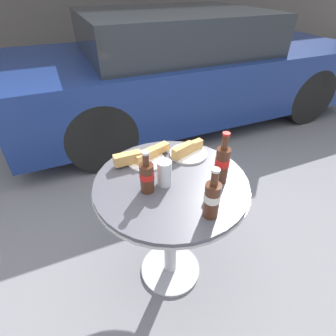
{
  "coord_description": "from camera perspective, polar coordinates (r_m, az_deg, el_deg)",
  "views": [
    {
      "loc": [
        -0.4,
        -0.9,
        1.56
      ],
      "look_at": [
        0.0,
        0.04,
        0.81
      ],
      "focal_mm": 28.0,
      "sensor_mm": 36.0,
      "label": 1
    }
  ],
  "objects": [
    {
      "name": "cola_bottle_left",
      "position": [
        1.17,
        -4.62,
        -1.79
      ],
      "size": [
        0.07,
        0.07,
        0.21
      ],
      "color": "#4C2819",
      "rests_on": "bistro_table"
    },
    {
      "name": "parked_car",
      "position": [
        3.51,
        3.59,
        20.75
      ],
      "size": [
        4.16,
        1.81,
        1.26
      ],
      "color": "navy",
      "rests_on": "ground_plane"
    },
    {
      "name": "cola_bottle_right",
      "position": [
        1.24,
        11.69,
        1.05
      ],
      "size": [
        0.07,
        0.07,
        0.26
      ],
      "color": "#4C2819",
      "rests_on": "bistro_table"
    },
    {
      "name": "bistro_table",
      "position": [
        1.38,
        0.62,
        -7.91
      ],
      "size": [
        0.76,
        0.76,
        0.76
      ],
      "color": "#B7B7BC",
      "rests_on": "ground_plane"
    },
    {
      "name": "lunch_plate_far",
      "position": [
        1.45,
        4.31,
        3.68
      ],
      "size": [
        0.21,
        0.21,
        0.07
      ],
      "color": "silver",
      "rests_on": "bistro_table"
    },
    {
      "name": "drinking_glass",
      "position": [
        1.22,
        -0.78,
        -1.33
      ],
      "size": [
        0.07,
        0.07,
        0.13
      ],
      "color": "#C68923",
      "rests_on": "bistro_table"
    },
    {
      "name": "ground_plane",
      "position": [
        1.85,
        0.49,
        -21.2
      ],
      "size": [
        30.0,
        30.0,
        0.0
      ],
      "primitive_type": "plane",
      "color": "slate"
    },
    {
      "name": "cola_bottle_center",
      "position": [
        1.06,
        9.56,
        -6.52
      ],
      "size": [
        0.07,
        0.07,
        0.24
      ],
      "color": "#4C2819",
      "rests_on": "bistro_table"
    },
    {
      "name": "lunch_plate_near",
      "position": [
        1.4,
        -5.4,
        2.4
      ],
      "size": [
        0.32,
        0.2,
        0.07
      ],
      "color": "silver",
      "rests_on": "bistro_table"
    }
  ]
}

